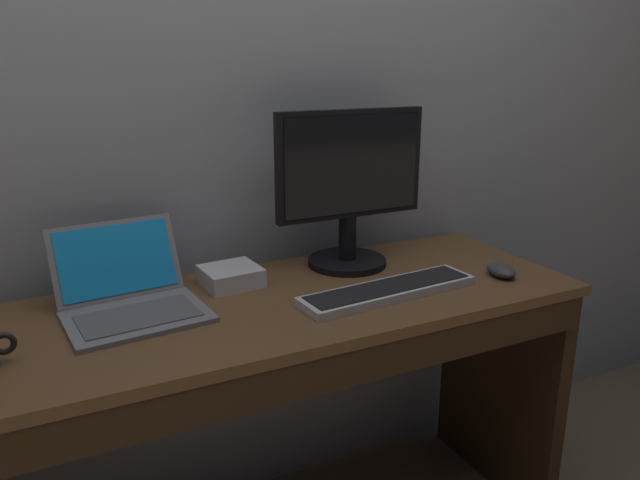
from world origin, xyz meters
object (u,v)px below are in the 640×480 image
at_px(external_monitor, 350,189).
at_px(external_drive_box, 231,276).
at_px(laptop_space_gray, 130,298).
at_px(wired_keyboard, 389,290).
at_px(computer_mouse, 501,270).

distance_m(external_monitor, external_drive_box, 0.41).
xyz_separation_m(laptop_space_gray, wired_keyboard, (0.61, -0.18, -0.03)).
bearing_deg(computer_mouse, external_monitor, 150.52).
relative_size(wired_keyboard, computer_mouse, 4.86).
relative_size(laptop_space_gray, computer_mouse, 3.38).
height_order(wired_keyboard, external_drive_box, external_drive_box).
relative_size(computer_mouse, external_drive_box, 0.70).
height_order(external_monitor, external_drive_box, external_monitor).
relative_size(external_monitor, wired_keyboard, 0.91).
xyz_separation_m(laptop_space_gray, external_drive_box, (0.27, 0.07, -0.01)).
xyz_separation_m(external_monitor, external_drive_box, (-0.36, 0.00, -0.20)).
xyz_separation_m(laptop_space_gray, external_monitor, (0.63, 0.07, 0.19)).
height_order(computer_mouse, external_drive_box, external_drive_box).
relative_size(external_monitor, external_drive_box, 3.07).
bearing_deg(external_monitor, laptop_space_gray, -173.87).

